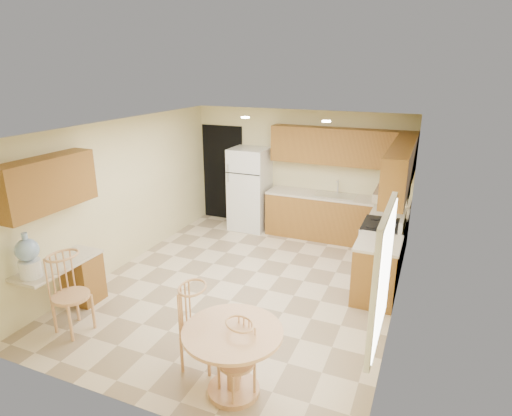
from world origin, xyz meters
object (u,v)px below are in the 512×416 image
at_px(dining_table, 233,352).
at_px(chair_table_a, 194,323).
at_px(refrigerator, 250,189).
at_px(chair_desk, 63,290).
at_px(water_crock, 28,257).
at_px(stove, 381,250).
at_px(chair_table_b, 233,358).

relative_size(dining_table, chair_table_a, 1.03).
relative_size(refrigerator, chair_desk, 1.62).
distance_m(chair_table_a, water_crock, 2.35).
bearing_deg(dining_table, chair_table_a, 164.35).
bearing_deg(dining_table, refrigerator, 111.56).
height_order(stove, chair_table_b, stove).
xyz_separation_m(refrigerator, chair_table_a, (1.26, -4.42, -0.25)).
xyz_separation_m(refrigerator, chair_table_b, (1.86, -4.68, -0.34)).
bearing_deg(refrigerator, chair_desk, -97.65).
bearing_deg(chair_table_b, chair_table_a, 7.31).
height_order(refrigerator, chair_table_b, refrigerator).
height_order(stove, dining_table, stove).
distance_m(stove, chair_table_b, 3.61).
relative_size(chair_table_b, water_crock, 1.43).
distance_m(dining_table, chair_desk, 2.41).
bearing_deg(stove, dining_table, -107.64).
height_order(chair_table_a, chair_desk, chair_desk).
relative_size(dining_table, chair_table_b, 1.21).
distance_m(refrigerator, chair_table_a, 4.60).
distance_m(chair_table_a, chair_desk, 1.86).
relative_size(refrigerator, dining_table, 1.66).
height_order(refrigerator, chair_desk, refrigerator).
height_order(chair_table_b, chair_desk, chair_desk).
height_order(refrigerator, chair_table_a, refrigerator).
relative_size(refrigerator, chair_table_b, 2.02).
bearing_deg(dining_table, chair_desk, 177.39).
relative_size(refrigerator, water_crock, 2.88).
distance_m(dining_table, chair_table_a, 0.58).
xyz_separation_m(chair_table_a, chair_table_b, (0.60, -0.26, -0.09)).
bearing_deg(stove, chair_desk, -136.96).
bearing_deg(water_crock, chair_table_a, 2.45).
bearing_deg(stove, chair_table_b, -106.37).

